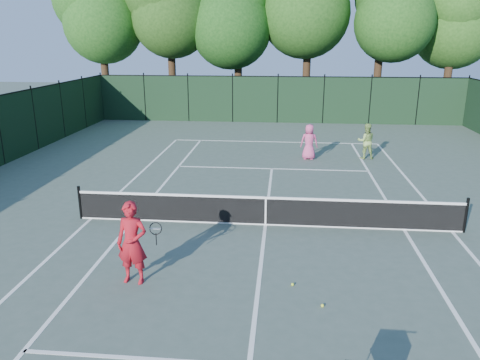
# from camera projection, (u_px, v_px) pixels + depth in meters

# --- Properties ---
(ground) EXTENTS (90.00, 90.00, 0.00)m
(ground) POSITION_uv_depth(u_px,v_px,m) (265.00, 225.00, 14.21)
(ground) COLOR #46554A
(ground) RESTS_ON ground
(sideline_doubles_left) EXTENTS (0.10, 23.77, 0.01)m
(sideline_doubles_left) POSITION_uv_depth(u_px,v_px,m) (91.00, 218.00, 14.71)
(sideline_doubles_left) COLOR white
(sideline_doubles_left) RESTS_ON ground
(sideline_doubles_right) EXTENTS (0.10, 23.77, 0.01)m
(sideline_doubles_right) POSITION_uv_depth(u_px,v_px,m) (452.00, 232.00, 13.71)
(sideline_doubles_right) COLOR white
(sideline_doubles_right) RESTS_ON ground
(sideline_singles_left) EXTENTS (0.10, 23.77, 0.01)m
(sideline_singles_left) POSITION_uv_depth(u_px,v_px,m) (134.00, 220.00, 14.58)
(sideline_singles_left) COLOR white
(sideline_singles_left) RESTS_ON ground
(sideline_singles_right) EXTENTS (0.10, 23.77, 0.01)m
(sideline_singles_right) POSITION_uv_depth(u_px,v_px,m) (404.00, 230.00, 13.83)
(sideline_singles_right) COLOR white
(sideline_singles_right) RESTS_ON ground
(baseline_far) EXTENTS (10.97, 0.10, 0.01)m
(baseline_far) POSITION_uv_depth(u_px,v_px,m) (275.00, 142.00, 25.52)
(baseline_far) COLOR white
(baseline_far) RESTS_ON ground
(service_line_far) EXTENTS (8.23, 0.10, 0.01)m
(service_line_far) POSITION_uv_depth(u_px,v_px,m) (272.00, 169.00, 20.30)
(service_line_far) COLOR white
(service_line_far) RESTS_ON ground
(center_service_line) EXTENTS (0.10, 12.80, 0.01)m
(center_service_line) POSITION_uv_depth(u_px,v_px,m) (265.00, 225.00, 14.21)
(center_service_line) COLOR white
(center_service_line) RESTS_ON ground
(tennis_net) EXTENTS (11.69, 0.09, 1.06)m
(tennis_net) POSITION_uv_depth(u_px,v_px,m) (266.00, 210.00, 14.07)
(tennis_net) COLOR black
(tennis_net) RESTS_ON ground
(fence_far) EXTENTS (24.00, 0.05, 3.00)m
(fence_far) POSITION_uv_depth(u_px,v_px,m) (278.00, 100.00, 30.91)
(fence_far) COLOR black
(fence_far) RESTS_ON ground
(tree_2) EXTENTS (6.00, 6.00, 12.40)m
(tree_2) POSITION_uv_depth(u_px,v_px,m) (238.00, 4.00, 32.98)
(tree_2) COLOR black
(tree_2) RESTS_ON ground
(tree_5) EXTENTS (5.80, 5.80, 12.23)m
(tree_5) POSITION_uv_depth(u_px,v_px,m) (457.00, 3.00, 31.90)
(tree_5) COLOR black
(tree_5) RESTS_ON ground
(coach) EXTENTS (1.00, 0.63, 1.96)m
(coach) POSITION_uv_depth(u_px,v_px,m) (132.00, 243.00, 10.63)
(coach) COLOR #AE1320
(coach) RESTS_ON ground
(player_pink) EXTENTS (0.83, 0.56, 1.65)m
(player_pink) POSITION_uv_depth(u_px,v_px,m) (309.00, 142.00, 21.68)
(player_pink) COLOR #CB477F
(player_pink) RESTS_ON ground
(player_green) EXTENTS (0.83, 0.66, 1.66)m
(player_green) POSITION_uv_depth(u_px,v_px,m) (366.00, 141.00, 21.79)
(player_green) COLOR #8DB158
(player_green) RESTS_ON ground
(loose_ball_near_cart) EXTENTS (0.07, 0.07, 0.07)m
(loose_ball_near_cart) POSITION_uv_depth(u_px,v_px,m) (322.00, 306.00, 9.87)
(loose_ball_near_cart) COLOR #E3F031
(loose_ball_near_cart) RESTS_ON ground
(loose_ball_midcourt) EXTENTS (0.07, 0.07, 0.07)m
(loose_ball_midcourt) POSITION_uv_depth(u_px,v_px,m) (293.00, 284.00, 10.71)
(loose_ball_midcourt) COLOR #C0E42E
(loose_ball_midcourt) RESTS_ON ground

